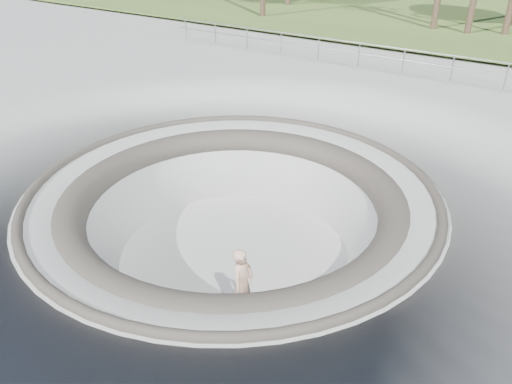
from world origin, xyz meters
TOP-DOWN VIEW (x-y plane):
  - ground at (0.00, 0.00)m, footprint 180.00×180.00m
  - skate_bowl at (0.00, 0.00)m, footprint 14.00×14.00m
  - grass_strip at (0.00, 34.00)m, footprint 180.00×36.00m
  - safety_railing at (0.00, 12.00)m, footprint 25.00×0.06m
  - skateboard at (1.65, -1.91)m, footprint 0.88×0.51m
  - skater at (1.65, -1.91)m, footprint 0.48×0.68m

SIDE VIEW (x-z plane):
  - skateboard at x=1.65m, z-range -1.87..-1.79m
  - skate_bowl at x=0.00m, z-range -3.88..0.22m
  - skater at x=1.65m, z-range -1.81..-0.07m
  - ground at x=0.00m, z-range 0.00..0.00m
  - grass_strip at x=0.00m, z-range 0.16..0.28m
  - safety_railing at x=0.00m, z-range 0.18..1.20m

